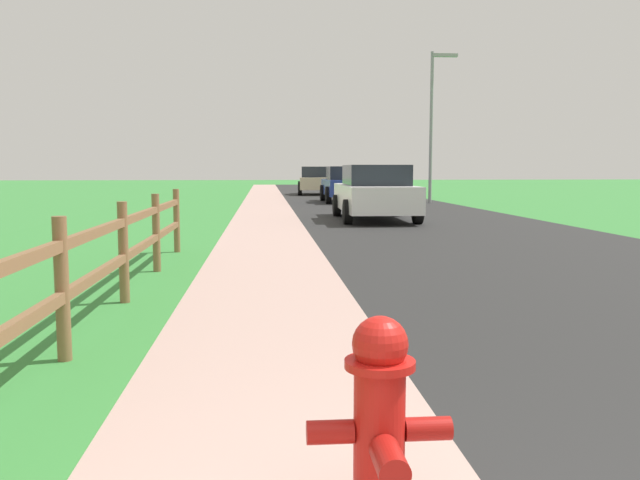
{
  "coord_description": "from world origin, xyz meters",
  "views": [
    {
      "loc": [
        -1.03,
        -1.45,
        1.51
      ],
      "look_at": [
        -0.24,
        7.81,
        0.49
      ],
      "focal_mm": 36.75,
      "sensor_mm": 36.0,
      "label": 1
    }
  ],
  "objects": [
    {
      "name": "ground_plane",
      "position": [
        0.0,
        25.0,
        0.0
      ],
      "size": [
        120.0,
        120.0,
        0.0
      ],
      "primitive_type": "plane",
      "color": "#39883B"
    },
    {
      "name": "road_asphalt",
      "position": [
        3.5,
        27.0,
        0.0
      ],
      "size": [
        7.0,
        66.0,
        0.01
      ],
      "primitive_type": "cube",
      "color": "#282828",
      "rests_on": "ground"
    },
    {
      "name": "curb_concrete",
      "position": [
        -3.0,
        27.0,
        0.0
      ],
      "size": [
        6.0,
        66.0,
        0.01
      ],
      "primitive_type": "cube",
      "color": "tan",
      "rests_on": "ground"
    },
    {
      "name": "grass_verge",
      "position": [
        -4.5,
        27.0,
        0.01
      ],
      "size": [
        5.0,
        66.0,
        0.0
      ],
      "primitive_type": "cube",
      "color": "#39883B",
      "rests_on": "ground"
    },
    {
      "name": "fire_hydrant",
      "position": [
        -0.56,
        1.17,
        0.45
      ],
      "size": [
        0.62,
        0.51,
        0.9
      ],
      "color": "red",
      "rests_on": "ground"
    },
    {
      "name": "rail_fence",
      "position": [
        -2.61,
        4.82,
        0.66
      ],
      "size": [
        0.11,
        11.31,
        1.14
      ],
      "color": "brown",
      "rests_on": "ground"
    },
    {
      "name": "parked_suv_white",
      "position": [
        2.19,
        17.54,
        0.8
      ],
      "size": [
        2.2,
        4.98,
        1.61
      ],
      "color": "white",
      "rests_on": "ground"
    },
    {
      "name": "parked_car_blue",
      "position": [
        2.61,
        27.69,
        0.8
      ],
      "size": [
        2.05,
        4.37,
        1.6
      ],
      "color": "navy",
      "rests_on": "ground"
    },
    {
      "name": "parked_car_beige",
      "position": [
        1.91,
        36.49,
        0.81
      ],
      "size": [
        2.15,
        4.37,
        1.61
      ],
      "color": "#C6B793",
      "rests_on": "ground"
    },
    {
      "name": "street_lamp",
      "position": [
        6.35,
        26.88,
        3.86
      ],
      "size": [
        1.17,
        0.2,
        6.51
      ],
      "color": "gray",
      "rests_on": "ground"
    }
  ]
}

